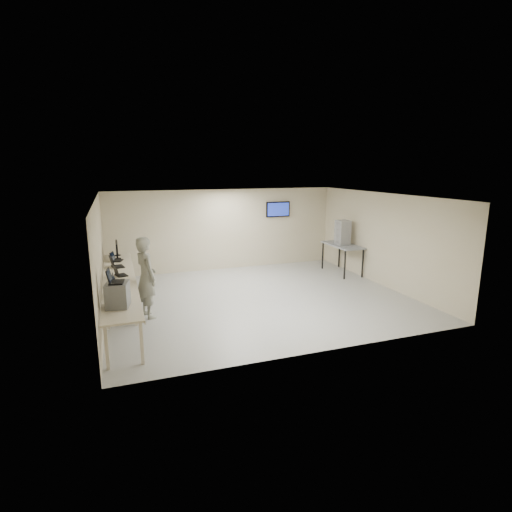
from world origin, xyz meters
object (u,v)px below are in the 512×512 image
object	(u,v)px
soldier	(146,277)
side_table	(342,246)
workbench	(120,281)
equipment_box	(118,295)

from	to	relation	value
soldier	side_table	size ratio (longest dim) A/B	1.19
workbench	soldier	world-z (taller)	soldier
workbench	equipment_box	xyz separation A→B (m)	(-0.06, -2.09, 0.32)
workbench	side_table	world-z (taller)	side_table
workbench	equipment_box	bearing A→B (deg)	-91.72
soldier	side_table	distance (m)	6.88
equipment_box	soldier	size ratio (longest dim) A/B	0.25
soldier	side_table	xyz separation A→B (m)	(6.59, 1.99, -0.06)
soldier	side_table	bearing A→B (deg)	-91.71
equipment_box	soldier	bearing A→B (deg)	79.85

